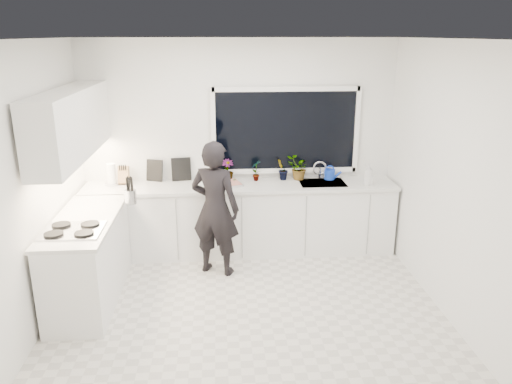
{
  "coord_description": "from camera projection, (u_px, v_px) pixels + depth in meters",
  "views": [
    {
      "loc": [
        -0.25,
        -4.59,
        2.75
      ],
      "look_at": [
        0.12,
        0.4,
        1.15
      ],
      "focal_mm": 35.0,
      "sensor_mm": 36.0,
      "label": 1
    }
  ],
  "objects": [
    {
      "name": "ceiling",
      "position": [
        246.0,
        38.0,
        4.39
      ],
      "size": [
        4.0,
        3.5,
        0.02
      ],
      "primitive_type": "cube",
      "color": "white",
      "rests_on": "wall_back"
    },
    {
      "name": "base_cabinets_back",
      "position": [
        241.0,
        220.0,
        6.46
      ],
      "size": [
        3.92,
        0.58,
        0.88
      ],
      "primitive_type": "cube",
      "color": "white",
      "rests_on": "floor"
    },
    {
      "name": "floor",
      "position": [
        247.0,
        309.0,
        5.22
      ],
      "size": [
        4.0,
        3.5,
        0.02
      ],
      "primitive_type": "cube",
      "color": "beige",
      "rests_on": "ground"
    },
    {
      "name": "wall_right",
      "position": [
        449.0,
        181.0,
        4.95
      ],
      "size": [
        0.02,
        3.5,
        2.7
      ],
      "primitive_type": "cube",
      "color": "white",
      "rests_on": "ground"
    },
    {
      "name": "utensil_crock",
      "position": [
        131.0,
        197.0,
        5.58
      ],
      "size": [
        0.14,
        0.14,
        0.16
      ],
      "primitive_type": "cylinder",
      "rotation": [
        0.0,
        0.0,
        0.09
      ],
      "color": "#BCBBC0",
      "rests_on": "countertop_left"
    },
    {
      "name": "pizza_tray",
      "position": [
        224.0,
        184.0,
        6.27
      ],
      "size": [
        0.5,
        0.42,
        0.03
      ],
      "primitive_type": "cube",
      "rotation": [
        0.0,
        0.0,
        0.27
      ],
      "color": "#BBBBBF",
      "rests_on": "countertop_back"
    },
    {
      "name": "sink",
      "position": [
        322.0,
        186.0,
        6.4
      ],
      "size": [
        0.58,
        0.42,
        0.14
      ],
      "primitive_type": "cube",
      "color": "silver",
      "rests_on": "countertop_back"
    },
    {
      "name": "herb_plants",
      "position": [
        278.0,
        169.0,
        6.46
      ],
      "size": [
        1.19,
        0.33,
        0.31
      ],
      "color": "#26662D",
      "rests_on": "countertop_back"
    },
    {
      "name": "watering_can",
      "position": [
        330.0,
        174.0,
        6.53
      ],
      "size": [
        0.18,
        0.18,
        0.13
      ],
      "primitive_type": "cylinder",
      "rotation": [
        0.0,
        0.0,
        -0.4
      ],
      "color": "blue",
      "rests_on": "countertop_back"
    },
    {
      "name": "picture_frame_small",
      "position": [
        181.0,
        169.0,
        6.44
      ],
      "size": [
        0.25,
        0.06,
        0.3
      ],
      "primitive_type": "cube",
      "rotation": [
        0.0,
        0.0,
        0.15
      ],
      "color": "black",
      "rests_on": "countertop_back"
    },
    {
      "name": "wall_left",
      "position": [
        33.0,
        190.0,
        4.67
      ],
      "size": [
        0.02,
        3.5,
        2.7
      ],
      "primitive_type": "cube",
      "color": "white",
      "rests_on": "ground"
    },
    {
      "name": "paper_towel_roll",
      "position": [
        112.0,
        175.0,
        6.26
      ],
      "size": [
        0.13,
        0.13,
        0.26
      ],
      "primitive_type": "cylinder",
      "rotation": [
        0.0,
        0.0,
        -0.21
      ],
      "color": "white",
      "rests_on": "countertop_back"
    },
    {
      "name": "countertop_left",
      "position": [
        84.0,
        220.0,
        5.16
      ],
      "size": [
        0.62,
        1.6,
        0.04
      ],
      "primitive_type": "cube",
      "color": "silver",
      "rests_on": "base_cabinets_left"
    },
    {
      "name": "window",
      "position": [
        286.0,
        131.0,
        6.43
      ],
      "size": [
        1.8,
        0.02,
        1.0
      ],
      "primitive_type": "cube",
      "color": "black",
      "rests_on": "wall_back"
    },
    {
      "name": "picture_frame_large",
      "position": [
        155.0,
        170.0,
        6.42
      ],
      "size": [
        0.21,
        0.1,
        0.28
      ],
      "primitive_type": "cube",
      "rotation": [
        0.0,
        0.0,
        -0.35
      ],
      "color": "black",
      "rests_on": "countertop_back"
    },
    {
      "name": "faucet",
      "position": [
        320.0,
        170.0,
        6.54
      ],
      "size": [
        0.03,
        0.03,
        0.22
      ],
      "primitive_type": "cylinder",
      "color": "silver",
      "rests_on": "countertop_back"
    },
    {
      "name": "soap_bottles",
      "position": [
        369.0,
        175.0,
        6.24
      ],
      "size": [
        0.14,
        0.14,
        0.29
      ],
      "color": "#D8BF66",
      "rests_on": "countertop_back"
    },
    {
      "name": "base_cabinets_left",
      "position": [
        89.0,
        261.0,
        5.3
      ],
      "size": [
        0.58,
        1.6,
        0.88
      ],
      "primitive_type": "cube",
      "color": "white",
      "rests_on": "floor"
    },
    {
      "name": "pizza",
      "position": [
        224.0,
        183.0,
        6.26
      ],
      "size": [
        0.46,
        0.38,
        0.01
      ],
      "primitive_type": "cube",
      "rotation": [
        0.0,
        0.0,
        0.27
      ],
      "color": "red",
      "rests_on": "pizza_tray"
    },
    {
      "name": "wall_back",
      "position": [
        239.0,
        146.0,
        6.48
      ],
      "size": [
        4.0,
        0.02,
        2.7
      ],
      "primitive_type": "cube",
      "color": "white",
      "rests_on": "ground"
    },
    {
      "name": "stovetop",
      "position": [
        72.0,
        230.0,
        4.81
      ],
      "size": [
        0.56,
        0.48,
        0.03
      ],
      "primitive_type": "cube",
      "color": "black",
      "rests_on": "countertop_left"
    },
    {
      "name": "knife_block",
      "position": [
        124.0,
        175.0,
        6.31
      ],
      "size": [
        0.13,
        0.1,
        0.22
      ],
      "primitive_type": "cube",
      "rotation": [
        0.0,
        0.0,
        -0.01
      ],
      "color": "olive",
      "rests_on": "countertop_back"
    },
    {
      "name": "upper_cabinets",
      "position": [
        71.0,
        123.0,
        5.19
      ],
      "size": [
        0.34,
        2.1,
        0.7
      ],
      "primitive_type": "cube",
      "color": "white",
      "rests_on": "wall_left"
    },
    {
      "name": "countertop_back",
      "position": [
        241.0,
        186.0,
        6.31
      ],
      "size": [
        3.94,
        0.62,
        0.04
      ],
      "primitive_type": "cube",
      "color": "silver",
      "rests_on": "base_cabinets_back"
    },
    {
      "name": "person",
      "position": [
        215.0,
        209.0,
        5.79
      ],
      "size": [
        0.69,
        0.58,
        1.61
      ],
      "primitive_type": "imported",
      "rotation": [
        0.0,
        0.0,
        2.74
      ],
      "color": "black",
      "rests_on": "floor"
    }
  ]
}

